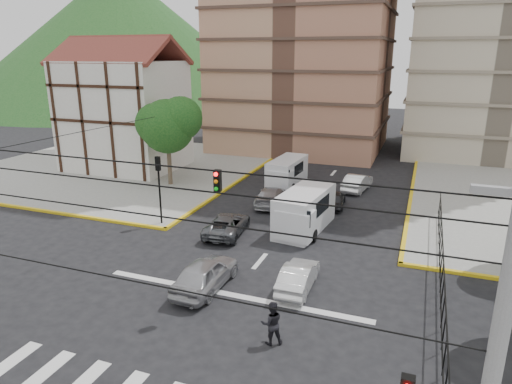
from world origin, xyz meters
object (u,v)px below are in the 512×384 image
at_px(car_silver_front_left, 205,274).
at_px(car_white_front_right, 298,276).
at_px(van_right_lane, 304,212).
at_px(van_left_lane, 286,173).
at_px(traffic_light_nw, 159,179).
at_px(pedestrian_crosswalk, 272,323).

height_order(car_silver_front_left, car_white_front_right, car_silver_front_left).
relative_size(van_right_lane, van_left_lane, 1.12).
bearing_deg(traffic_light_nw, pedestrian_crosswalk, -41.38).
relative_size(van_right_lane, car_white_front_right, 1.53).
height_order(traffic_light_nw, car_silver_front_left, traffic_light_nw).
bearing_deg(car_silver_front_left, van_left_lane, -84.37).
height_order(van_right_lane, pedestrian_crosswalk, van_right_lane).
distance_m(traffic_light_nw, pedestrian_crosswalk, 14.42).
xyz_separation_m(van_left_lane, pedestrian_crosswalk, (5.74, -20.83, -0.23)).
relative_size(van_right_lane, car_silver_front_left, 1.31).
relative_size(van_left_lane, car_white_front_right, 1.37).
bearing_deg(van_right_lane, traffic_light_nw, -159.25).
xyz_separation_m(traffic_light_nw, car_silver_front_left, (6.38, -6.44, -2.35)).
bearing_deg(car_white_front_right, van_right_lane, -78.39).
xyz_separation_m(traffic_light_nw, van_right_lane, (8.84, 2.25, -1.88)).
distance_m(traffic_light_nw, car_silver_front_left, 9.37).
distance_m(van_left_lane, car_white_front_right, 17.27).
relative_size(traffic_light_nw, van_left_lane, 0.85).
bearing_deg(pedestrian_crosswalk, car_white_front_right, -116.64).
xyz_separation_m(car_silver_front_left, pedestrian_crosswalk, (4.30, -2.97, 0.12)).
distance_m(van_right_lane, pedestrian_crosswalk, 11.81).
height_order(traffic_light_nw, pedestrian_crosswalk, traffic_light_nw).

